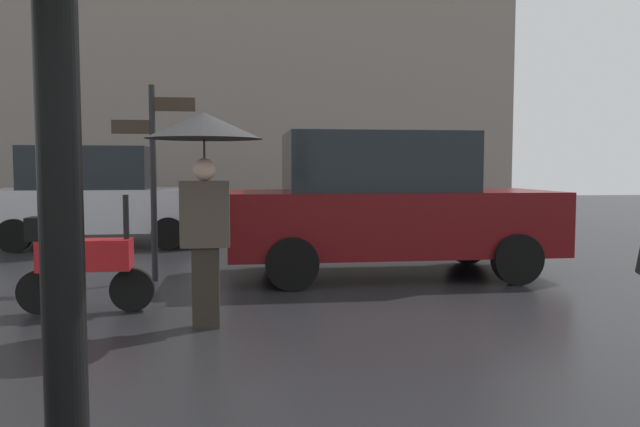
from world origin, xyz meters
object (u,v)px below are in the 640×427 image
at_px(parked_car_left, 386,204).
at_px(parked_car_right, 99,196).
at_px(street_signpost, 153,162).
at_px(parked_scooter, 81,260).
at_px(pedestrian_with_umbrella, 204,153).

distance_m(parked_car_left, parked_car_right, 6.29).
relative_size(parked_car_right, street_signpost, 1.60).
bearing_deg(parked_car_left, street_signpost, -165.93).
height_order(parked_car_right, street_signpost, street_signpost).
bearing_deg(parked_scooter, street_signpost, 58.75).
bearing_deg(pedestrian_with_umbrella, parked_car_left, 164.87).
bearing_deg(pedestrian_with_umbrella, street_signpost, -135.28).
relative_size(parked_scooter, parked_car_left, 0.31).
bearing_deg(pedestrian_with_umbrella, parked_car_right, -132.98).
bearing_deg(parked_car_right, parked_scooter, -95.08).
distance_m(pedestrian_with_umbrella, street_signpost, 2.67).
relative_size(pedestrian_with_umbrella, street_signpost, 0.78).
bearing_deg(parked_car_right, street_signpost, -84.29).
xyz_separation_m(parked_scooter, street_signpost, (0.52, 1.77, 1.03)).
distance_m(parked_scooter, parked_car_left, 4.13).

